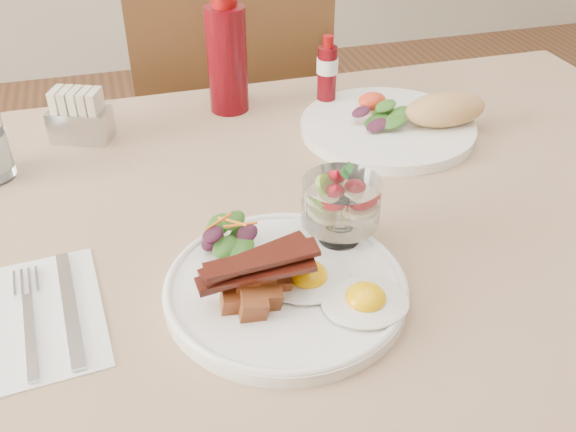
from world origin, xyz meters
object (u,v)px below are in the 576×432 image
table (316,256)px  sugar_caddy (80,118)px  main_plate (286,289)px  hot_sauce_bottle (327,74)px  chair_far (229,137)px  second_plate (401,121)px  fruit_cup (341,202)px  ketchup_bottle (227,58)px

table → sugar_caddy: bearing=136.2°
main_plate → hot_sauce_bottle: hot_sauce_bottle is taller
table → chair_far: 0.68m
chair_far → second_plate: (0.20, -0.49, 0.25)m
chair_far → fruit_cup: chair_far is taller
table → second_plate: second_plate is taller
ketchup_bottle → hot_sauce_bottle: 0.18m
sugar_caddy → hot_sauce_bottle: bearing=23.1°
chair_far → main_plate: 0.86m
second_plate → ketchup_bottle: 0.31m
main_plate → fruit_cup: bearing=36.5°
chair_far → second_plate: chair_far is taller
chair_far → ketchup_bottle: size_ratio=4.57×
hot_sauce_bottle → main_plate: bearing=-114.1°
table → chair_far: bearing=90.0°
table → second_plate: 0.29m
second_plate → fruit_cup: bearing=-127.4°
main_plate → sugar_caddy: size_ratio=2.61×
second_plate → hot_sauce_bottle: (-0.09, 0.12, 0.04)m
second_plate → sugar_caddy: (-0.51, 0.12, 0.02)m
main_plate → fruit_cup: fruit_cup is taller
hot_sauce_bottle → sugar_caddy: bearing=-179.6°
main_plate → second_plate: (0.30, 0.34, 0.01)m
table → main_plate: bearing=-119.8°
sugar_caddy → second_plate: bearing=9.4°
table → hot_sauce_bottle: bearing=69.2°
ketchup_bottle → table: bearing=-81.1°
ketchup_bottle → fruit_cup: bearing=-83.7°
fruit_cup → table: bearing=87.1°
second_plate → sugar_caddy: size_ratio=2.87×
hot_sauce_bottle → table: bearing=-110.8°
fruit_cup → second_plate: fruit_cup is taller
chair_far → hot_sauce_bottle: (0.11, -0.36, 0.29)m
sugar_caddy → ketchup_bottle: bearing=32.9°
table → chair_far: size_ratio=1.43×
table → sugar_caddy: (-0.31, 0.30, 0.13)m
main_plate → fruit_cup: (0.09, 0.06, 0.06)m
second_plate → ketchup_bottle: size_ratio=1.51×
hot_sauce_bottle → sugar_caddy: size_ratio=1.23×
main_plate → hot_sauce_bottle: (0.21, 0.46, 0.06)m
ketchup_bottle → hot_sauce_bottle: size_ratio=1.54×
fruit_cup → ketchup_bottle: (-0.05, 0.44, 0.03)m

